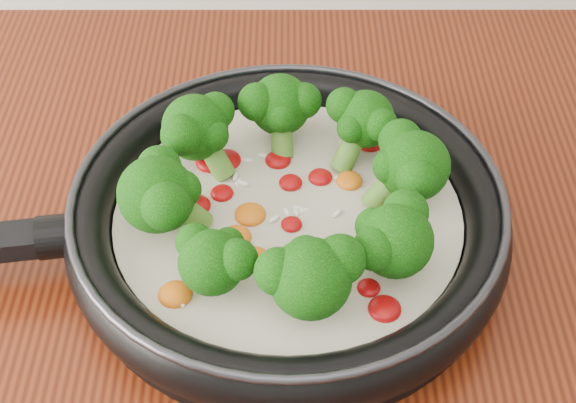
{
  "coord_description": "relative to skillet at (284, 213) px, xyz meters",
  "views": [
    {
      "loc": [
        -0.15,
        0.66,
        1.41
      ],
      "look_at": [
        -0.15,
        1.13,
        0.95
      ],
      "focal_mm": 51.64,
      "sensor_mm": 36.0,
      "label": 1
    }
  ],
  "objects": [
    {
      "name": "skillet",
      "position": [
        0.0,
        0.0,
        0.0
      ],
      "size": [
        0.58,
        0.41,
        0.1
      ],
      "color": "black",
      "rests_on": "counter"
    }
  ]
}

